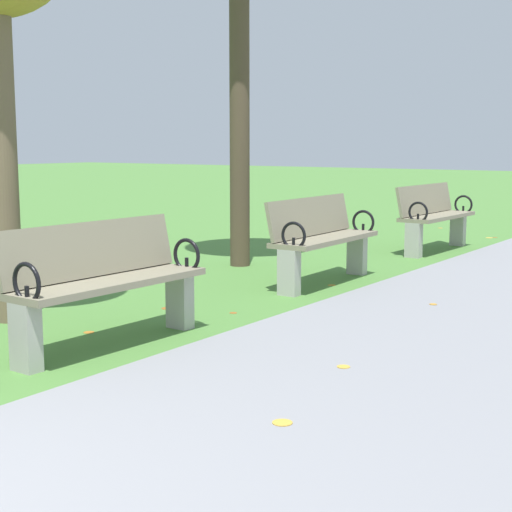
{
  "coord_description": "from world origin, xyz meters",
  "views": [
    {
      "loc": [
        3.55,
        -0.91,
        1.47
      ],
      "look_at": [
        -0.05,
        4.28,
        0.55
      ],
      "focal_mm": 54.98,
      "sensor_mm": 36.0,
      "label": 1
    }
  ],
  "objects": [
    {
      "name": "park_bench_3",
      "position": [
        -0.5,
        6.13,
        0.49
      ],
      "size": [
        0.51,
        1.61,
        0.9
      ],
      "color": "gray",
      "rests_on": "ground"
    },
    {
      "name": "park_bench_4",
      "position": [
        -0.5,
        9.17,
        0.49
      ],
      "size": [
        0.51,
        1.61,
        0.9
      ],
      "color": "gray",
      "rests_on": "ground"
    },
    {
      "name": "scattered_leaves",
      "position": [
        0.42,
        6.26,
        0.01
      ],
      "size": [
        4.11,
        13.5,
        0.02
      ],
      "color": "#93511E",
      "rests_on": "ground"
    },
    {
      "name": "park_bench_2",
      "position": [
        -0.5,
        3.03,
        0.49
      ],
      "size": [
        0.52,
        1.61,
        0.9
      ],
      "color": "gray",
      "rests_on": "ground"
    }
  ]
}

